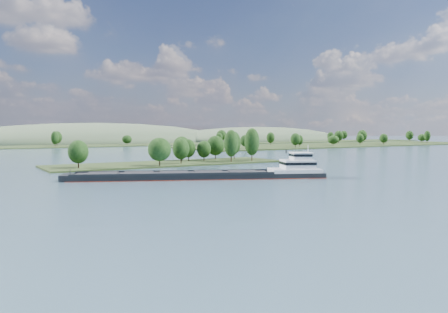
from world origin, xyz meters
TOP-DOWN VIEW (x-y plane):
  - ground at (0.00, 120.00)m, footprint 1800.00×1800.00m
  - tree_island at (6.83, 179.03)m, footprint 100.00×31.72m
  - right_bank at (232.47, 299.91)m, footprint 320.00×90.00m
  - back_shoreline at (8.22, 399.94)m, footprint 900.00×60.00m
  - hill_east at (260.00, 470.00)m, footprint 260.00×140.00m
  - hill_west at (60.00, 500.00)m, footprint 320.00×160.00m
  - cargo_barge at (-10.56, 123.90)m, footprint 74.18×39.88m

SIDE VIEW (x-z plane):
  - ground at x=0.00m, z-range 0.00..0.00m
  - hill_east at x=260.00m, z-range -18.00..18.00m
  - hill_west at x=60.00m, z-range -22.00..22.00m
  - back_shoreline at x=8.22m, z-range -7.20..8.69m
  - right_bank at x=232.47m, z-range -6.45..8.52m
  - cargo_barge at x=-10.56m, z-range -3.91..6.54m
  - tree_island at x=6.83m, z-range -3.68..12.19m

